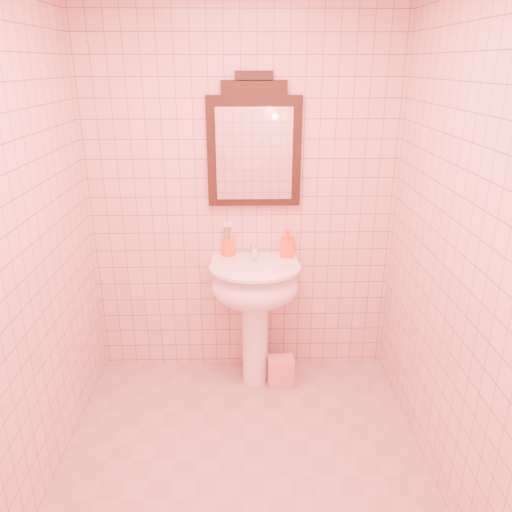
{
  "coord_description": "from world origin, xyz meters",
  "views": [
    {
      "loc": [
        0.02,
        -2.05,
        2.06
      ],
      "look_at": [
        0.08,
        0.55,
        1.05
      ],
      "focal_mm": 35.0,
      "sensor_mm": 36.0,
      "label": 1
    }
  ],
  "objects_px": {
    "pedestal_sink": "(255,294)",
    "toothbrush_cup": "(228,247)",
    "soap_dispenser": "(288,243)",
    "towel": "(281,371)",
    "mirror": "(254,146)"
  },
  "relations": [
    {
      "from": "pedestal_sink",
      "to": "toothbrush_cup",
      "type": "distance_m",
      "value": 0.36
    },
    {
      "from": "soap_dispenser",
      "to": "towel",
      "type": "distance_m",
      "value": 0.87
    },
    {
      "from": "mirror",
      "to": "towel",
      "type": "height_order",
      "value": "mirror"
    },
    {
      "from": "toothbrush_cup",
      "to": "towel",
      "type": "height_order",
      "value": "toothbrush_cup"
    },
    {
      "from": "mirror",
      "to": "toothbrush_cup",
      "type": "relative_size",
      "value": 3.96
    },
    {
      "from": "mirror",
      "to": "toothbrush_cup",
      "type": "xyz_separation_m",
      "value": [
        -0.17,
        -0.02,
        -0.66
      ]
    },
    {
      "from": "towel",
      "to": "soap_dispenser",
      "type": "bearing_deg",
      "value": 77.39
    },
    {
      "from": "pedestal_sink",
      "to": "soap_dispenser",
      "type": "height_order",
      "value": "soap_dispenser"
    },
    {
      "from": "pedestal_sink",
      "to": "toothbrush_cup",
      "type": "relative_size",
      "value": 4.21
    },
    {
      "from": "mirror",
      "to": "pedestal_sink",
      "type": "bearing_deg",
      "value": -90.0
    },
    {
      "from": "toothbrush_cup",
      "to": "towel",
      "type": "bearing_deg",
      "value": -33.7
    },
    {
      "from": "mirror",
      "to": "soap_dispenser",
      "type": "xyz_separation_m",
      "value": [
        0.22,
        -0.05,
        -0.62
      ]
    },
    {
      "from": "soap_dispenser",
      "to": "towel",
      "type": "xyz_separation_m",
      "value": [
        -0.05,
        -0.2,
        -0.85
      ]
    },
    {
      "from": "mirror",
      "to": "towel",
      "type": "relative_size",
      "value": 3.85
    },
    {
      "from": "toothbrush_cup",
      "to": "soap_dispenser",
      "type": "distance_m",
      "value": 0.39
    }
  ]
}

